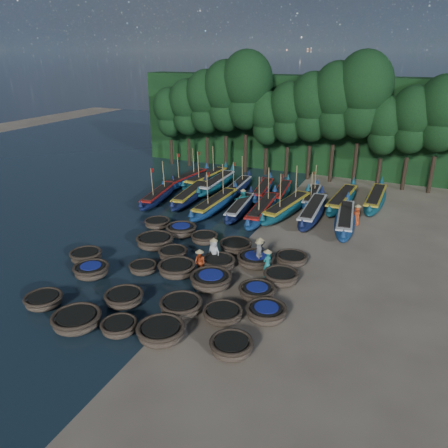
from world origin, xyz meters
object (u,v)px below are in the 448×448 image
at_px(long_boat_10, 206,178).
at_px(fisherman_4, 259,253).
at_px(coracle_12, 177,269).
at_px(long_boat_4, 240,207).
at_px(coracle_24, 292,259).
at_px(coracle_13, 211,280).
at_px(coracle_17, 218,263).
at_px(long_boat_1, 159,195).
at_px(long_boat_7, 313,211).
at_px(long_boat_3, 215,204).
at_px(coracle_3, 161,332).
at_px(long_boat_6, 287,207).
at_px(coracle_2, 119,327).
at_px(coracle_21, 181,230).
at_px(coracle_1, 77,320).
at_px(coracle_11, 143,268).
at_px(long_boat_15, 312,197).
at_px(long_boat_16, 342,200).
at_px(long_boat_9, 186,179).
at_px(fisherman_1, 267,262).
at_px(coracle_9, 266,313).
at_px(long_boat_2, 191,195).
at_px(coracle_8, 223,314).
at_px(coracle_23, 236,246).
at_px(fisherman_3, 260,251).
at_px(fisherman_5, 243,199).
at_px(coracle_4, 231,346).
at_px(coracle_20, 157,223).
at_px(fisherman_2, 200,261).
at_px(coracle_5, 91,270).
at_px(long_boat_14, 282,192).
at_px(coracle_16, 173,254).
at_px(fisherman_0, 214,251).
at_px(coracle_19, 281,277).
at_px(long_boat_17, 375,199).
at_px(long_boat_11, 217,183).
at_px(coracle_7, 181,306).
at_px(coracle_10, 86,256).
at_px(coracle_22, 204,238).
at_px(long_boat_8, 345,219).
at_px(long_boat_13, 263,190).
at_px(coracle_18, 256,260).
at_px(long_boat_12, 237,187).

bearing_deg(long_boat_10, fisherman_4, -48.23).
distance_m(coracle_12, long_boat_4, 11.38).
bearing_deg(coracle_24, coracle_13, -125.60).
xyz_separation_m(coracle_17, long_boat_1, (-10.14, 9.54, 0.12)).
bearing_deg(long_boat_7, long_boat_3, -171.42).
relative_size(coracle_3, long_boat_6, 0.26).
bearing_deg(coracle_2, coracle_21, 104.72).
xyz_separation_m(coracle_1, coracle_11, (-0.22, 5.97, -0.08)).
bearing_deg(long_boat_15, long_boat_16, -6.69).
height_order(long_boat_9, fisherman_1, long_boat_9).
relative_size(coracle_9, long_boat_2, 0.28).
height_order(coracle_11, long_boat_1, long_boat_1).
relative_size(coracle_3, coracle_8, 1.01).
distance_m(coracle_12, coracle_23, 4.85).
xyz_separation_m(fisherman_3, fisherman_5, (-4.68, 9.00, 0.00)).
bearing_deg(fisherman_1, coracle_9, 47.31).
bearing_deg(long_boat_10, long_boat_15, -1.08).
bearing_deg(coracle_4, coracle_20, 133.73).
distance_m(coracle_13, fisherman_2, 1.84).
distance_m(coracle_5, long_boat_3, 13.49).
bearing_deg(coracle_4, fisherman_2, 127.09).
height_order(coracle_13, coracle_23, coracle_13).
bearing_deg(long_boat_16, fisherman_5, -148.53).
height_order(coracle_3, long_boat_14, long_boat_14).
relative_size(coracle_16, coracle_17, 0.97).
relative_size(coracle_17, fisherman_0, 1.16).
bearing_deg(long_boat_1, coracle_1, -79.85).
relative_size(coracle_19, long_boat_17, 0.27).
bearing_deg(coracle_23, long_boat_1, 145.96).
bearing_deg(coracle_17, long_boat_6, 84.05).
bearing_deg(coracle_12, coracle_21, 116.63).
bearing_deg(long_boat_14, long_boat_17, 0.90).
xyz_separation_m(coracle_19, long_boat_9, (-14.41, 15.39, 0.10)).
bearing_deg(fisherman_1, long_boat_11, -116.59).
distance_m(coracle_1, coracle_4, 7.62).
relative_size(coracle_7, coracle_11, 1.26).
bearing_deg(coracle_8, fisherman_5, 108.08).
relative_size(coracle_10, long_boat_14, 0.32).
height_order(coracle_22, fisherman_5, fisherman_5).
height_order(coracle_10, long_boat_8, long_boat_8).
distance_m(coracle_11, long_boat_13, 17.33).
relative_size(coracle_16, long_boat_2, 0.25).
relative_size(coracle_8, long_boat_2, 0.27).
relative_size(coracle_9, coracle_13, 0.86).
bearing_deg(long_boat_7, long_boat_13, 141.56).
relative_size(long_boat_7, fisherman_1, 4.68).
bearing_deg(long_boat_1, coracle_18, -44.27).
distance_m(coracle_12, fisherman_4, 5.04).
xyz_separation_m(coracle_18, long_boat_12, (-6.66, 13.37, 0.08)).
bearing_deg(long_boat_13, fisherman_5, -102.46).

